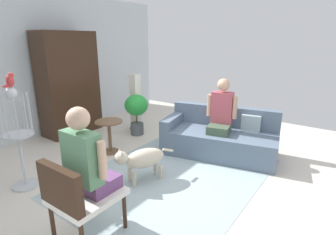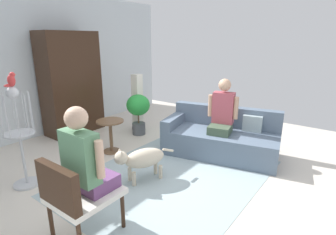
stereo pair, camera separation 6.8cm
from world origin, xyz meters
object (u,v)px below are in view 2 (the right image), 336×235
(person_on_armchair, at_px, (84,158))
(dog, at_px, (142,159))
(round_end_table, at_px, (111,132))
(bird_cage_stand, at_px, (20,139))
(person_on_couch, at_px, (223,111))
(potted_plant, at_px, (138,109))
(armchair, at_px, (75,193))
(couch, at_px, (220,138))
(armoire_cabinet, at_px, (71,84))
(parrot, at_px, (11,80))
(column_lamp, at_px, (138,103))

(person_on_armchair, distance_m, dog, 1.26)
(round_end_table, height_order, bird_cage_stand, bird_cage_stand)
(person_on_couch, xyz_separation_m, bird_cage_stand, (-2.58, 1.69, -0.11))
(person_on_armchair, height_order, bird_cage_stand, bird_cage_stand)
(round_end_table, xyz_separation_m, potted_plant, (0.99, 0.26, 0.18))
(person_on_couch, height_order, round_end_table, person_on_couch)
(armchair, distance_m, round_end_table, 2.19)
(couch, distance_m, round_end_table, 1.94)
(couch, height_order, dog, couch)
(potted_plant, distance_m, armoire_cabinet, 1.52)
(round_end_table, bearing_deg, bird_cage_stand, 176.85)
(person_on_couch, relative_size, round_end_table, 1.52)
(person_on_couch, bearing_deg, parrot, 146.67)
(person_on_armchair, xyz_separation_m, round_end_table, (1.53, 1.41, -0.46))
(couch, xyz_separation_m, potted_plant, (-0.14, 1.83, 0.28))
(couch, height_order, column_lamp, column_lamp)
(couch, relative_size, armoire_cabinet, 0.98)
(armchair, bearing_deg, bird_cage_stand, 82.64)
(dog, xyz_separation_m, column_lamp, (1.62, 1.61, 0.27))
(dog, relative_size, potted_plant, 0.99)
(column_lamp, bearing_deg, potted_plant, -134.20)
(bird_cage_stand, bearing_deg, round_end_table, -3.15)
(person_on_armchair, distance_m, bird_cage_stand, 1.50)
(dog, relative_size, armoire_cabinet, 0.40)
(person_on_couch, bearing_deg, column_lamp, 87.08)
(couch, relative_size, bird_cage_stand, 1.49)
(parrot, relative_size, column_lamp, 0.15)
(couch, relative_size, potted_plant, 2.40)
(potted_plant, bearing_deg, armoire_cabinet, 119.71)
(bird_cage_stand, relative_size, column_lamp, 1.12)
(round_end_table, xyz_separation_m, parrot, (-1.46, 0.08, 1.09))
(person_on_couch, relative_size, parrot, 4.95)
(armchair, xyz_separation_m, person_on_couch, (2.77, -0.20, 0.27))
(round_end_table, distance_m, armoire_cabinet, 1.67)
(person_on_armchair, relative_size, armoire_cabinet, 0.42)
(person_on_armchair, xyz_separation_m, armoire_cabinet, (1.81, 2.91, 0.22))
(person_on_armchair, xyz_separation_m, parrot, (0.07, 1.49, 0.63))
(person_on_couch, relative_size, column_lamp, 0.73)
(bird_cage_stand, bearing_deg, column_lamp, 8.45)
(potted_plant, bearing_deg, dog, -135.33)
(person_on_armchair, bearing_deg, person_on_couch, -4.31)
(armchair, bearing_deg, couch, -3.41)
(round_end_table, relative_size, parrot, 3.25)
(person_on_armchair, height_order, parrot, parrot)
(person_on_couch, height_order, dog, person_on_couch)
(round_end_table, height_order, column_lamp, column_lamp)
(armchair, xyz_separation_m, bird_cage_stand, (0.19, 1.49, 0.16))
(bird_cage_stand, xyz_separation_m, column_lamp, (2.69, 0.40, -0.07))
(person_on_armchair, relative_size, potted_plant, 1.04)
(armchair, xyz_separation_m, armoire_cabinet, (1.95, 2.91, 0.53))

